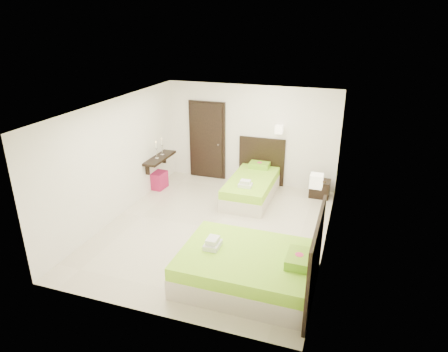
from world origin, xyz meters
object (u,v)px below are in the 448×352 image
(bed_single, at_px, (252,185))
(ottoman, at_px, (157,180))
(bed_double, at_px, (252,267))
(nightstand, at_px, (320,188))

(bed_single, height_order, ottoman, bed_single)
(bed_double, xyz_separation_m, nightstand, (0.68, 3.94, -0.11))
(bed_single, bearing_deg, ottoman, -174.17)
(bed_single, distance_m, nightstand, 1.68)
(bed_single, xyz_separation_m, nightstand, (1.58, 0.57, -0.09))
(bed_double, distance_m, nightstand, 4.00)
(ottoman, bearing_deg, bed_double, -42.57)
(nightstand, distance_m, ottoman, 4.16)
(nightstand, bearing_deg, ottoman, -167.39)
(nightstand, height_order, ottoman, ottoman)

